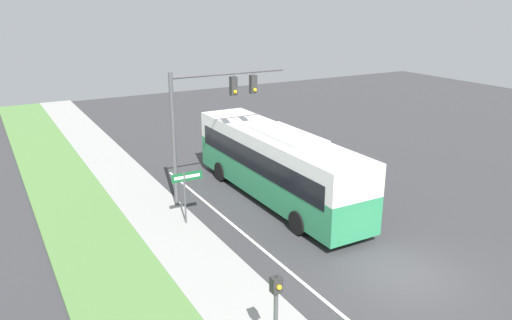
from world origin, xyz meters
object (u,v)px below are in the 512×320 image
(signal_gantry, at_px, (208,110))
(street_sign, at_px, (186,188))
(pedestrian_signal, at_px, (276,306))
(bus, at_px, (276,162))

(signal_gantry, bearing_deg, street_sign, -134.47)
(signal_gantry, height_order, pedestrian_signal, signal_gantry)
(pedestrian_signal, bearing_deg, street_sign, 82.20)
(signal_gantry, height_order, street_sign, signal_gantry)
(bus, distance_m, signal_gantry, 4.19)
(signal_gantry, relative_size, pedestrian_signal, 2.33)
(bus, bearing_deg, signal_gantry, 152.46)
(street_sign, bearing_deg, pedestrian_signal, -97.80)
(signal_gantry, distance_m, pedestrian_signal, 12.51)
(pedestrian_signal, distance_m, street_sign, 9.68)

